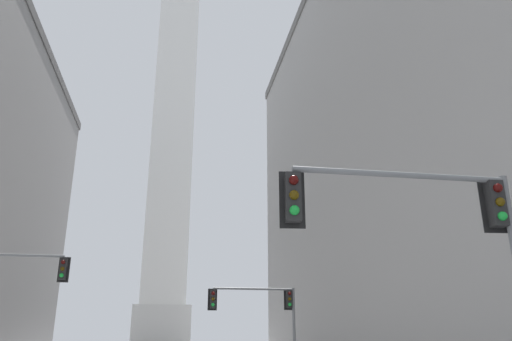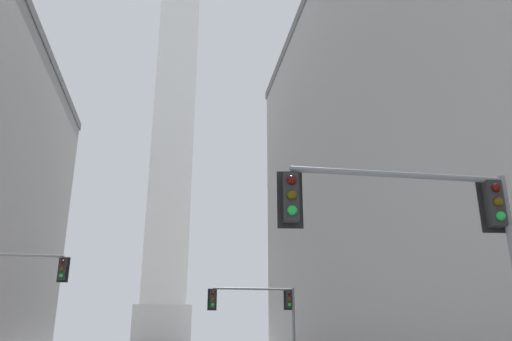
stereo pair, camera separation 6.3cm
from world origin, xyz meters
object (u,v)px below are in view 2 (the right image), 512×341
at_px(traffic_light_near_right, 433,225).
at_px(traffic_light_mid_left, 3,281).
at_px(traffic_light_mid_right, 263,306).
at_px(obelisk, 174,117).

relative_size(traffic_light_near_right, traffic_light_mid_left, 0.95).
height_order(traffic_light_near_right, traffic_light_mid_right, traffic_light_near_right).
bearing_deg(traffic_light_mid_left, traffic_light_mid_right, 16.36).
bearing_deg(traffic_light_mid_left, traffic_light_near_right, -50.46).
bearing_deg(obelisk, traffic_light_mid_left, -98.78).
relative_size(obelisk, traffic_light_near_right, 13.42).
relative_size(traffic_light_near_right, traffic_light_mid_right, 1.01).
bearing_deg(traffic_light_mid_right, traffic_light_mid_left, -163.64).
height_order(traffic_light_near_right, traffic_light_mid_left, traffic_light_mid_left).
xyz_separation_m(obelisk, traffic_light_near_right, (6.88, -65.65, -32.50)).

